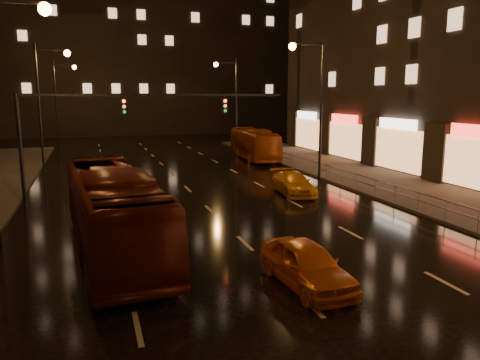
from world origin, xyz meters
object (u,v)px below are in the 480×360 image
at_px(taxi_near, 307,265).
at_px(taxi_far, 293,183).
at_px(bus_red, 113,211).
at_px(bus_curb, 254,144).

bearing_deg(taxi_near, taxi_far, 63.84).
distance_m(taxi_near, taxi_far, 14.38).
distance_m(bus_red, taxi_far, 13.72).
height_order(taxi_near, taxi_far, taxi_near).
bearing_deg(bus_red, bus_curb, 54.23).
xyz_separation_m(bus_red, taxi_near, (5.73, -5.46, -0.91)).
xyz_separation_m(bus_red, taxi_far, (11.22, 7.83, -0.97)).
xyz_separation_m(bus_red, bus_curb, (14.23, 23.75, -0.20)).
bearing_deg(bus_red, taxi_far, 30.10).
bearing_deg(bus_curb, bus_red, -116.25).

